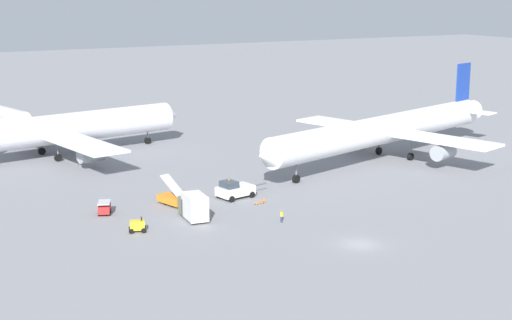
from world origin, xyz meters
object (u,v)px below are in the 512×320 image
at_px(traffic_cone_nose_left, 264,200).
at_px(gse_stair_truck_yellow, 173,198).
at_px(gse_catering_truck_tall, 193,206).
at_px(gse_gpu_cart_small, 137,226).
at_px(airliner_being_pushed, 385,130).
at_px(jet_bridge, 2,114).
at_px(ground_crew_ramp_agent_by_cones, 282,216).
at_px(gse_baggage_cart_trailing, 104,208).
at_px(traffic_cone_nose_right, 256,203).
at_px(pushback_tug, 234,190).
at_px(airliner_at_gate_left, 62,129).
at_px(traffic_cone_wingtip_starboard, 262,201).

bearing_deg(traffic_cone_nose_left, gse_stair_truck_yellow, 158.70).
xyz_separation_m(gse_catering_truck_tall, gse_gpu_cart_small, (-8.25, -1.51, -0.96)).
bearing_deg(airliner_being_pushed, jet_bridge, 133.94).
bearing_deg(ground_crew_ramp_agent_by_cones, gse_catering_truck_tall, 144.64).
distance_m(ground_crew_ramp_agent_by_cones, traffic_cone_nose_left, 9.90).
distance_m(airliner_being_pushed, ground_crew_ramp_agent_by_cones, 41.36).
bearing_deg(jet_bridge, gse_stair_truck_yellow, -80.83).
bearing_deg(gse_baggage_cart_trailing, gse_gpu_cart_small, -82.44).
distance_m(traffic_cone_nose_right, traffic_cone_nose_left, 1.74).
distance_m(pushback_tug, gse_catering_truck_tall, 11.51).
xyz_separation_m(gse_catering_truck_tall, traffic_cone_nose_left, (12.12, 2.84, -1.48)).
relative_size(gse_baggage_cart_trailing, jet_bridge, 0.17).
height_order(gse_baggage_cart_trailing, traffic_cone_nose_left, gse_baggage_cart_trailing).
bearing_deg(gse_stair_truck_yellow, airliner_at_gate_left, 97.15).
xyz_separation_m(gse_gpu_cart_small, jet_bridge, (-2.00, 73.56, 3.61)).
distance_m(gse_stair_truck_yellow, ground_crew_ramp_agent_by_cones, 16.87).
relative_size(airliner_at_gate_left, gse_catering_truck_tall, 7.85).
height_order(ground_crew_ramp_agent_by_cones, traffic_cone_nose_left, ground_crew_ramp_agent_by_cones).
xyz_separation_m(airliner_at_gate_left, traffic_cone_nose_left, (16.80, -43.39, -4.59)).
xyz_separation_m(gse_baggage_cart_trailing, gse_gpu_cart_small, (1.22, -9.23, -0.07)).
distance_m(airliner_being_pushed, pushback_tug, 35.67).
height_order(airliner_being_pushed, gse_baggage_cart_trailing, airliner_being_pushed).
xyz_separation_m(traffic_cone_wingtip_starboard, traffic_cone_nose_right, (-0.92, -0.12, 0.00)).
xyz_separation_m(pushback_tug, gse_baggage_cart_trailing, (-18.84, 1.05, -0.38)).
bearing_deg(traffic_cone_nose_left, gse_catering_truck_tall, -166.80).
distance_m(traffic_cone_nose_left, jet_bridge, 72.85).
bearing_deg(gse_baggage_cart_trailing, gse_catering_truck_tall, -39.17).
height_order(airliner_being_pushed, gse_stair_truck_yellow, airliner_being_pushed).
distance_m(airliner_being_pushed, gse_baggage_cart_trailing, 53.82).
distance_m(airliner_at_gate_left, gse_gpu_cart_small, 48.05).
bearing_deg(gse_stair_truck_yellow, traffic_cone_wingtip_starboard, -24.71).
bearing_deg(airliner_at_gate_left, gse_baggage_cart_trailing, -97.09).
bearing_deg(gse_baggage_cart_trailing, pushback_tug, -3.20).
xyz_separation_m(pushback_tug, traffic_cone_nose_right, (1.14, -4.46, -0.96)).
bearing_deg(airliner_being_pushed, pushback_tug, -164.20).
height_order(airliner_being_pushed, gse_catering_truck_tall, airliner_being_pushed).
relative_size(gse_stair_truck_yellow, gse_baggage_cart_trailing, 1.58).
bearing_deg(ground_crew_ramp_agent_by_cones, traffic_cone_nose_right, 82.66).
distance_m(airliner_being_pushed, gse_stair_truck_yellow, 44.38).
bearing_deg(airliner_at_gate_left, jet_bridge, 102.17).
xyz_separation_m(airliner_being_pushed, gse_stair_truck_yellow, (-43.28, -8.81, -4.33)).
bearing_deg(pushback_tug, traffic_cone_nose_right, -75.69).
relative_size(traffic_cone_nose_right, traffic_cone_nose_left, 1.00).
bearing_deg(airliner_being_pushed, gse_stair_truck_yellow, -168.49).
bearing_deg(traffic_cone_nose_right, ground_crew_ramp_agent_by_cones, -97.34).
distance_m(gse_catering_truck_tall, gse_gpu_cart_small, 8.44).
bearing_deg(airliner_being_pushed, gse_baggage_cart_trailing, -170.78).
bearing_deg(ground_crew_ramp_agent_by_cones, traffic_cone_wingtip_starboard, 77.10).
distance_m(ground_crew_ramp_agent_by_cones, traffic_cone_wingtip_starboard, 9.22).
bearing_deg(gse_catering_truck_tall, gse_gpu_cart_small, -169.62).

